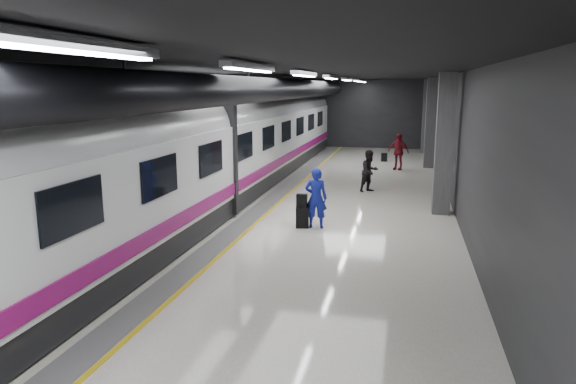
# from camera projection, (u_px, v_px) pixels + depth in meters

# --- Properties ---
(ground) EXTENTS (40.00, 40.00, 0.00)m
(ground) POSITION_uv_depth(u_px,v_px,m) (291.00, 220.00, 15.85)
(ground) COLOR white
(ground) RESTS_ON ground
(platform_hall) EXTENTS (10.02, 40.02, 4.51)m
(platform_hall) POSITION_uv_depth(u_px,v_px,m) (289.00, 103.00, 16.11)
(platform_hall) COLOR black
(platform_hall) RESTS_ON ground
(train) EXTENTS (3.05, 38.00, 4.05)m
(train) POSITION_uv_depth(u_px,v_px,m) (191.00, 151.00, 16.15)
(train) COLOR black
(train) RESTS_ON ground
(traveler_main) EXTENTS (0.67, 0.46, 1.77)m
(traveler_main) POSITION_uv_depth(u_px,v_px,m) (316.00, 198.00, 14.86)
(traveler_main) COLOR #1725AF
(traveler_main) RESTS_ON ground
(suitcase_main) EXTENTS (0.42, 0.32, 0.61)m
(suitcase_main) POSITION_uv_depth(u_px,v_px,m) (302.00, 218.00, 14.98)
(suitcase_main) COLOR black
(suitcase_main) RESTS_ON ground
(shoulder_bag) EXTENTS (0.30, 0.17, 0.40)m
(shoulder_bag) POSITION_uv_depth(u_px,v_px,m) (302.00, 201.00, 14.87)
(shoulder_bag) COLOR black
(shoulder_bag) RESTS_ON suitcase_main
(traveler_far_a) EXTENTS (1.00, 1.00, 1.64)m
(traveler_far_a) POSITION_uv_depth(u_px,v_px,m) (370.00, 171.00, 20.00)
(traveler_far_a) COLOR black
(traveler_far_a) RESTS_ON ground
(traveler_far_b) EXTENTS (1.15, 0.78, 1.81)m
(traveler_far_b) POSITION_uv_depth(u_px,v_px,m) (398.00, 151.00, 25.37)
(traveler_far_b) COLOR maroon
(traveler_far_b) RESTS_ON ground
(suitcase_far) EXTENTS (0.35, 0.26, 0.46)m
(suitcase_far) POSITION_uv_depth(u_px,v_px,m) (384.00, 157.00, 28.31)
(suitcase_far) COLOR black
(suitcase_far) RESTS_ON ground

